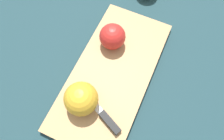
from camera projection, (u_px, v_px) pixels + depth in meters
ground_plane at (112, 76)px, 0.63m from camera, size 4.00×4.00×0.00m
cutting_board at (112, 74)px, 0.62m from camera, size 0.47×0.27×0.02m
apple_half_left at (112, 36)px, 0.61m from camera, size 0.07×0.07×0.07m
apple_half_right at (81, 99)px, 0.53m from camera, size 0.09×0.09×0.09m
knife at (106, 118)px, 0.55m from camera, size 0.06×0.17×0.02m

